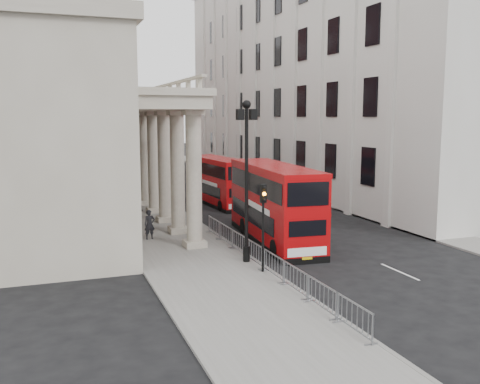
{
  "coord_description": "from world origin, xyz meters",
  "views": [
    {
      "loc": [
        -10.21,
        -21.36,
        7.63
      ],
      "look_at": [
        1.14,
        9.75,
        2.93
      ],
      "focal_mm": 40.0,
      "sensor_mm": 36.0,
      "label": 1
    }
  ],
  "objects_px": {
    "traffic_light": "(263,211)",
    "pedestrian_c": "(160,199)",
    "bus_near": "(274,202)",
    "lamp_post_mid": "(175,151)",
    "pedestrian_b": "(137,201)",
    "lamp_post_south": "(247,170)",
    "bus_far": "(218,180)",
    "lamp_post_north": "(140,142)",
    "pedestrian_a": "(150,225)",
    "monument_column": "(125,75)"
  },
  "relations": [
    {
      "from": "monument_column",
      "to": "bus_near",
      "type": "height_order",
      "value": "monument_column"
    },
    {
      "from": "lamp_post_mid",
      "to": "bus_far",
      "type": "relative_size",
      "value": 0.87
    },
    {
      "from": "lamp_post_south",
      "to": "bus_far",
      "type": "xyz_separation_m",
      "value": [
        4.4,
        18.58,
        -2.78
      ]
    },
    {
      "from": "pedestrian_c",
      "to": "bus_near",
      "type": "bearing_deg",
      "value": -46.77
    },
    {
      "from": "lamp_post_north",
      "to": "traffic_light",
      "type": "bearing_deg",
      "value": -89.83
    },
    {
      "from": "lamp_post_south",
      "to": "bus_near",
      "type": "height_order",
      "value": "lamp_post_south"
    },
    {
      "from": "bus_far",
      "to": "pedestrian_b",
      "type": "height_order",
      "value": "bus_far"
    },
    {
      "from": "lamp_post_north",
      "to": "bus_near",
      "type": "bearing_deg",
      "value": -83.1
    },
    {
      "from": "lamp_post_north",
      "to": "traffic_light",
      "type": "height_order",
      "value": "lamp_post_north"
    },
    {
      "from": "pedestrian_c",
      "to": "pedestrian_a",
      "type": "bearing_deg",
      "value": -81.45
    },
    {
      "from": "bus_near",
      "to": "pedestrian_a",
      "type": "xyz_separation_m",
      "value": [
        -7.16,
        2.67,
        -1.42
      ]
    },
    {
      "from": "monument_column",
      "to": "pedestrian_b",
      "type": "distance_m",
      "value": 73.42
    },
    {
      "from": "lamp_post_south",
      "to": "bus_far",
      "type": "relative_size",
      "value": 0.87
    },
    {
      "from": "bus_far",
      "to": "monument_column",
      "type": "bearing_deg",
      "value": 84.72
    },
    {
      "from": "pedestrian_b",
      "to": "lamp_post_north",
      "type": "bearing_deg",
      "value": -112.46
    },
    {
      "from": "pedestrian_b",
      "to": "pedestrian_a",
      "type": "bearing_deg",
      "value": 73.33
    },
    {
      "from": "lamp_post_south",
      "to": "lamp_post_mid",
      "type": "distance_m",
      "value": 16.0
    },
    {
      "from": "lamp_post_south",
      "to": "pedestrian_c",
      "type": "height_order",
      "value": "lamp_post_south"
    },
    {
      "from": "bus_near",
      "to": "bus_far",
      "type": "xyz_separation_m",
      "value": [
        1.03,
        14.43,
        -0.33
      ]
    },
    {
      "from": "pedestrian_a",
      "to": "bus_near",
      "type": "bearing_deg",
      "value": -25.36
    },
    {
      "from": "lamp_post_south",
      "to": "bus_near",
      "type": "relative_size",
      "value": 0.75
    },
    {
      "from": "lamp_post_south",
      "to": "lamp_post_mid",
      "type": "height_order",
      "value": "same"
    },
    {
      "from": "lamp_post_mid",
      "to": "traffic_light",
      "type": "xyz_separation_m",
      "value": [
        0.1,
        -18.02,
        -1.8
      ]
    },
    {
      "from": "lamp_post_north",
      "to": "pedestrian_a",
      "type": "relative_size",
      "value": 4.55
    },
    {
      "from": "bus_far",
      "to": "pedestrian_b",
      "type": "xyz_separation_m",
      "value": [
        -7.32,
        -1.82,
        -1.15
      ]
    },
    {
      "from": "bus_near",
      "to": "monument_column",
      "type": "bearing_deg",
      "value": 92.74
    },
    {
      "from": "traffic_light",
      "to": "bus_far",
      "type": "bearing_deg",
      "value": 78.2
    },
    {
      "from": "lamp_post_north",
      "to": "bus_far",
      "type": "height_order",
      "value": "lamp_post_north"
    },
    {
      "from": "lamp_post_south",
      "to": "pedestrian_c",
      "type": "distance_m",
      "value": 17.23
    },
    {
      "from": "pedestrian_b",
      "to": "pedestrian_c",
      "type": "height_order",
      "value": "pedestrian_c"
    },
    {
      "from": "lamp_post_mid",
      "to": "pedestrian_c",
      "type": "xyz_separation_m",
      "value": [
        -1.09,
        0.76,
        -3.87
      ]
    },
    {
      "from": "pedestrian_b",
      "to": "bus_far",
      "type": "bearing_deg",
      "value": -177.66
    },
    {
      "from": "traffic_light",
      "to": "pedestrian_c",
      "type": "distance_m",
      "value": 18.93
    },
    {
      "from": "lamp_post_south",
      "to": "pedestrian_c",
      "type": "xyz_separation_m",
      "value": [
        -1.09,
        16.76,
        -3.87
      ]
    },
    {
      "from": "lamp_post_north",
      "to": "pedestrian_c",
      "type": "xyz_separation_m",
      "value": [
        -1.09,
        -15.24,
        -3.87
      ]
    },
    {
      "from": "lamp_post_north",
      "to": "bus_far",
      "type": "distance_m",
      "value": 14.4
    },
    {
      "from": "bus_far",
      "to": "pedestrian_c",
      "type": "xyz_separation_m",
      "value": [
        -5.5,
        -1.82,
        -1.09
      ]
    },
    {
      "from": "monument_column",
      "to": "pedestrian_c",
      "type": "bearing_deg",
      "value": -96.16
    },
    {
      "from": "lamp_post_mid",
      "to": "pedestrian_a",
      "type": "relative_size",
      "value": 4.55
    },
    {
      "from": "traffic_light",
      "to": "bus_far",
      "type": "xyz_separation_m",
      "value": [
        4.3,
        20.6,
        -0.98
      ]
    },
    {
      "from": "monument_column",
      "to": "pedestrian_b",
      "type": "relative_size",
      "value": 31.53
    },
    {
      "from": "monument_column",
      "to": "pedestrian_a",
      "type": "height_order",
      "value": "monument_column"
    },
    {
      "from": "bus_near",
      "to": "pedestrian_c",
      "type": "relative_size",
      "value": 5.99
    },
    {
      "from": "pedestrian_a",
      "to": "bus_far",
      "type": "bearing_deg",
      "value": 50.23
    },
    {
      "from": "bus_far",
      "to": "pedestrian_c",
      "type": "relative_size",
      "value": 5.17
    },
    {
      "from": "lamp_post_mid",
      "to": "pedestrian_b",
      "type": "distance_m",
      "value": 4.95
    },
    {
      "from": "pedestrian_b",
      "to": "traffic_light",
      "type": "bearing_deg",
      "value": 87.49
    },
    {
      "from": "lamp_post_north",
      "to": "lamp_post_south",
      "type": "bearing_deg",
      "value": -90.0
    },
    {
      "from": "bus_near",
      "to": "bus_far",
      "type": "bearing_deg",
      "value": 90.84
    },
    {
      "from": "pedestrian_a",
      "to": "pedestrian_c",
      "type": "xyz_separation_m",
      "value": [
        2.7,
        9.93,
        0.01
      ]
    }
  ]
}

